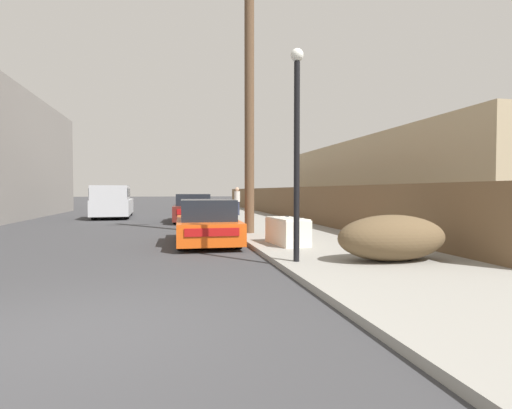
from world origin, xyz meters
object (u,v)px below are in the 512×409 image
(parked_sports_car_red, at_px, (207,224))
(street_lamp, at_px, (297,137))
(car_parked_mid, at_px, (193,209))
(utility_pole, at_px, (249,93))
(pickup_truck, at_px, (112,202))
(discarded_fridge, at_px, (287,231))
(brush_pile, at_px, (392,238))
(pedestrian, at_px, (237,201))

(parked_sports_car_red, relative_size, street_lamp, 0.97)
(car_parked_mid, relative_size, utility_pole, 0.50)
(parked_sports_car_red, height_order, pickup_truck, pickup_truck)
(car_parked_mid, height_order, street_lamp, street_lamp)
(discarded_fridge, distance_m, brush_pile, 3.18)
(pickup_truck, xyz_separation_m, pedestrian, (7.09, -0.78, 0.04))
(car_parked_mid, relative_size, street_lamp, 1.09)
(pedestrian, bearing_deg, utility_pole, -97.16)
(pickup_truck, bearing_deg, pedestrian, 171.39)
(parked_sports_car_red, xyz_separation_m, brush_pile, (3.36, -4.37, 0.00))
(utility_pole, xyz_separation_m, pedestrian, (1.24, 9.90, -3.90))
(parked_sports_car_red, height_order, street_lamp, street_lamp)
(pickup_truck, bearing_deg, parked_sports_car_red, 106.75)
(car_parked_mid, height_order, utility_pole, utility_pole)
(pedestrian, bearing_deg, car_parked_mid, -132.97)
(parked_sports_car_red, xyz_separation_m, utility_pole, (1.59, 1.60, 4.27))
(car_parked_mid, relative_size, brush_pile, 2.00)
(car_parked_mid, relative_size, pedestrian, 2.82)
(car_parked_mid, relative_size, pickup_truck, 0.82)
(street_lamp, height_order, pedestrian, street_lamp)
(pickup_truck, height_order, street_lamp, street_lamp)
(pickup_truck, bearing_deg, utility_pole, 116.33)
(discarded_fridge, distance_m, pickup_truck, 15.13)
(pickup_truck, height_order, brush_pile, pickup_truck)
(street_lamp, bearing_deg, car_parked_mid, 96.05)
(discarded_fridge, bearing_deg, pickup_truck, 109.00)
(discarded_fridge, height_order, brush_pile, brush_pile)
(discarded_fridge, distance_m, utility_pole, 5.38)
(brush_pile, bearing_deg, pickup_truck, 114.58)
(parked_sports_car_red, height_order, utility_pole, utility_pole)
(parked_sports_car_red, height_order, pedestrian, pedestrian)
(brush_pile, bearing_deg, pedestrian, 91.90)
(utility_pole, height_order, street_lamp, utility_pole)
(utility_pole, height_order, brush_pile, utility_pole)
(car_parked_mid, height_order, pedestrian, pedestrian)
(parked_sports_car_red, xyz_separation_m, pickup_truck, (-4.25, 12.27, 0.33))
(street_lamp, bearing_deg, utility_pole, 88.41)
(street_lamp, bearing_deg, pickup_truck, 109.23)
(discarded_fridge, bearing_deg, pedestrian, 80.91)
(car_parked_mid, xyz_separation_m, street_lamp, (1.33, -12.59, 1.97))
(pickup_truck, distance_m, street_lamp, 17.35)
(pickup_truck, xyz_separation_m, street_lamp, (5.69, -16.31, 1.70))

